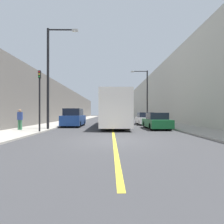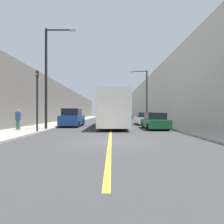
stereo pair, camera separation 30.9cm
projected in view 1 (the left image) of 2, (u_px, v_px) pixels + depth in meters
ground_plane at (114, 141)px, 9.14m from camera, size 200.00×200.00×0.00m
sidewalk_left at (81, 119)px, 39.08m from camera, size 3.46×72.00×0.10m
sidewalk_right at (142, 119)px, 39.20m from camera, size 3.46×72.00×0.10m
building_row_left at (64, 105)px, 39.06m from camera, size 4.00×72.00×6.40m
building_row_right at (159, 97)px, 39.26m from camera, size 4.00×72.00×10.01m
road_center_line at (111, 119)px, 39.14m from camera, size 0.16×72.00×0.01m
bus at (114, 110)px, 19.17m from camera, size 2.60×12.74×3.37m
parked_suv_left at (74, 118)px, 18.54m from camera, size 1.89×4.51×1.89m
car_right_near at (156, 122)px, 15.73m from camera, size 1.79×4.31×1.46m
car_right_mid at (145, 119)px, 21.42m from camera, size 1.90×4.21×1.50m
street_lamp_left at (50, 72)px, 14.71m from camera, size 2.63×0.24×8.47m
street_lamp_right at (146, 93)px, 26.88m from camera, size 2.63×0.24×7.85m
traffic_light at (40, 98)px, 12.72m from camera, size 0.16×0.18×4.44m
pedestrian at (20, 119)px, 13.87m from camera, size 0.36×0.23×1.64m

